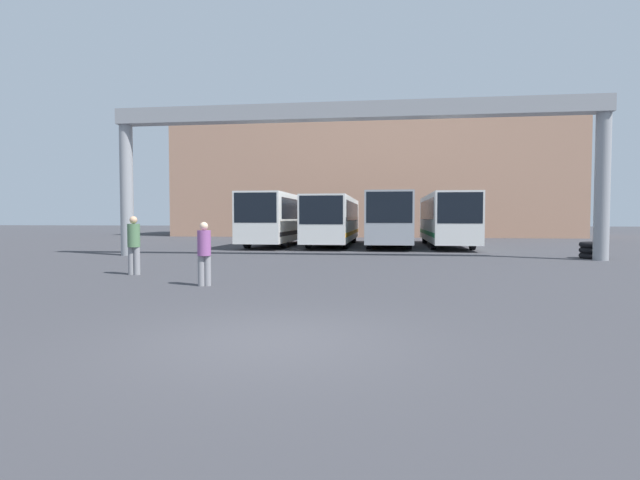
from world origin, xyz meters
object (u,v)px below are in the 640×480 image
bus_slot_1 (333,218)px  bus_slot_2 (389,216)px  bus_slot_0 (277,217)px  tire_stack (592,250)px  pedestrian_near_center (204,252)px  bus_slot_3 (446,217)px  pedestrian_far_center (134,244)px

bus_slot_1 → bus_slot_2: size_ratio=1.09×
bus_slot_0 → tire_stack: bus_slot_0 is taller
pedestrian_near_center → tire_stack: size_ratio=1.59×
bus_slot_3 → bus_slot_2: bearing=-175.5°
pedestrian_near_center → tire_stack: (13.51, 10.57, -0.52)m
tire_stack → bus_slot_1: bearing=143.9°
bus_slot_0 → bus_slot_3: bus_slot_0 is taller
bus_slot_3 → tire_stack: size_ratio=11.34×
tire_stack → bus_slot_3: bearing=120.8°
pedestrian_far_center → tire_stack: (16.59, 8.43, -0.60)m
bus_slot_3 → pedestrian_near_center: size_ratio=7.11×
bus_slot_2 → bus_slot_1: bearing=172.1°
bus_slot_2 → tire_stack: bearing=-44.0°
bus_slot_1 → bus_slot_2: 3.55m
bus_slot_3 → pedestrian_far_center: (-11.40, -17.12, -0.85)m
bus_slot_2 → bus_slot_3: bus_slot_2 is taller
bus_slot_1 → pedestrian_near_center: 19.54m
pedestrian_far_center → tire_stack: pedestrian_far_center is taller
pedestrian_near_center → pedestrian_far_center: size_ratio=0.91×
bus_slot_0 → bus_slot_2: bearing=3.3°
bus_slot_2 → pedestrian_near_center: bus_slot_2 is taller
pedestrian_near_center → pedestrian_far_center: (-3.08, 2.14, 0.08)m
bus_slot_3 → tire_stack: 10.22m
bus_slot_0 → pedestrian_near_center: bearing=-83.1°
bus_slot_3 → bus_slot_0: bearing=-176.3°
bus_slot_1 → bus_slot_2: bus_slot_2 is taller
bus_slot_2 → bus_slot_3: bearing=4.5°
bus_slot_0 → tire_stack: (15.74, -8.00, -1.48)m
bus_slot_1 → tire_stack: size_ratio=11.74×
bus_slot_0 → bus_slot_1: bearing=14.3°
bus_slot_1 → bus_slot_3: 7.04m
bus_slot_2 → pedestrian_far_center: 18.62m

